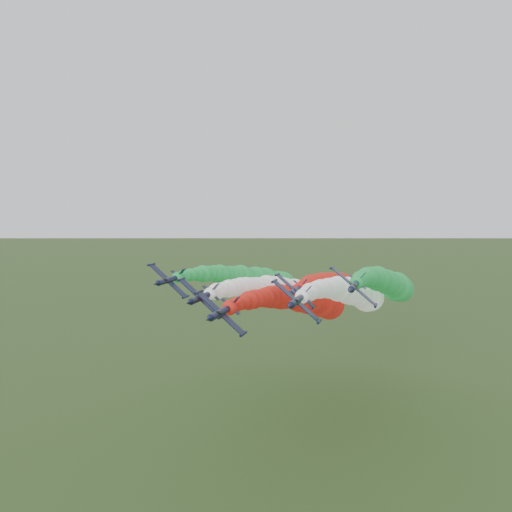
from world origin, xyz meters
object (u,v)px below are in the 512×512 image
object	(u,v)px
jet_lead	(309,301)
jet_trail	(346,287)
jet_inner_left	(288,291)
jet_inner_right	(355,293)
jet_outer_left	(262,281)
jet_outer_right	(389,284)

from	to	relation	value
jet_lead	jet_trail	distance (m)	27.15
jet_inner_left	jet_trail	xyz separation A→B (m)	(14.36, 20.64, -1.21)
jet_lead	jet_inner_right	bearing A→B (deg)	27.08
jet_inner_right	jet_outer_left	size ratio (longest dim) A/B	0.99
jet_inner_left	jet_outer_left	distance (m)	19.04
jet_inner_right	jet_lead	bearing A→B (deg)	-152.92
jet_outer_left	jet_inner_left	bearing A→B (deg)	-48.48
jet_lead	jet_inner_right	xyz separation A→B (m)	(12.07, 6.17, 1.71)
jet_inner_left	jet_outer_right	distance (m)	29.74
jet_outer_left	jet_trail	distance (m)	27.78
jet_inner_right	jet_trail	world-z (taller)	jet_inner_right
jet_inner_right	jet_inner_left	bearing A→B (deg)	-178.28
jet_outer_right	jet_trail	bearing A→B (deg)	138.30
jet_lead	jet_inner_left	xyz separation A→B (m)	(-7.34, 5.59, 1.33)
jet_outer_left	jet_trail	world-z (taller)	jet_outer_left
jet_inner_left	jet_outer_left	world-z (taller)	jet_outer_left
jet_outer_right	jet_trail	xyz separation A→B (m)	(-14.18, 12.64, -3.61)
jet_inner_right	jet_trail	bearing A→B (deg)	104.15
jet_lead	jet_inner_left	distance (m)	9.33
jet_outer_right	jet_inner_left	bearing A→B (deg)	-164.35
jet_outer_left	jet_outer_right	bearing A→B (deg)	-8.63
jet_inner_right	jet_outer_left	distance (m)	34.82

